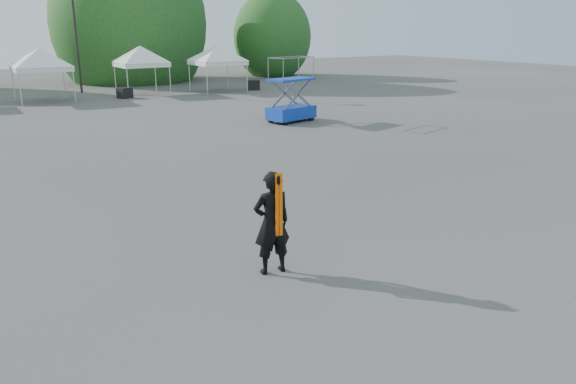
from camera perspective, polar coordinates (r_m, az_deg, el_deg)
ground at (r=13.14m, az=-2.20°, el=-4.19°), size 120.00×120.00×0.00m
light_pole_east at (r=43.64m, az=-20.94°, el=16.64°), size 0.60×0.25×9.80m
tree_mid_e at (r=51.92m, az=-15.80°, el=16.16°), size 5.12×5.12×7.79m
tree_far_e at (r=55.35m, az=-1.61°, el=15.47°), size 3.84×3.84×5.84m
tent_e at (r=39.13m, az=-23.93°, el=12.84°), size 4.66×4.66×3.88m
tent_f at (r=41.03m, az=-14.78°, el=13.79°), size 4.46×4.46×3.88m
tent_g at (r=42.03m, az=-7.22°, el=14.25°), size 4.74×4.74×3.88m
man at (r=10.76m, az=-1.66°, el=-3.14°), size 0.79×0.57×2.05m
scissor_lift at (r=28.31m, az=0.33°, el=10.37°), size 2.69×1.78×3.18m
crate_mid at (r=39.50m, az=-16.25°, el=9.63°), size 1.08×0.98×0.68m
crate_east at (r=43.09m, az=-3.54°, el=10.79°), size 1.13×1.02×0.72m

